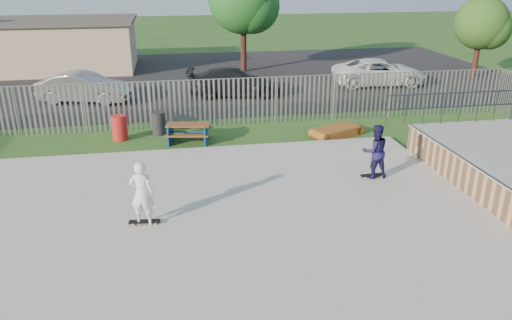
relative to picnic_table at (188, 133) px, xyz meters
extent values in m
plane|color=#29511B|center=(0.20, -7.19, -0.35)|extent=(120.00, 120.00, 0.00)
cube|color=#A5A49F|center=(0.20, -7.19, -0.28)|extent=(15.00, 12.00, 0.15)
cylinder|color=#383A3F|center=(7.72, -6.19, 0.73)|extent=(0.06, 7.00, 0.06)
cube|color=brown|center=(0.00, 0.00, 0.31)|extent=(1.73, 0.91, 0.05)
cube|color=brown|center=(-0.09, -0.54, 0.05)|extent=(1.67, 0.53, 0.05)
cube|color=brown|center=(0.09, 0.54, 0.05)|extent=(1.67, 0.53, 0.05)
cube|color=navy|center=(0.00, 0.00, -0.02)|extent=(1.66, 1.51, 0.68)
cube|color=brown|center=(5.82, -0.38, -0.17)|extent=(2.01, 1.53, 0.36)
cylinder|color=#B31E1B|center=(-2.61, 0.64, 0.13)|extent=(0.59, 0.59, 0.98)
cylinder|color=black|center=(-1.12, 1.10, 0.10)|extent=(0.55, 0.55, 0.91)
cube|color=black|center=(0.20, 11.81, -0.34)|extent=(40.00, 18.00, 0.02)
imported|color=#A5A4A9|center=(-4.74, 6.80, 0.40)|extent=(4.67, 2.59, 1.46)
imported|color=black|center=(2.69, 6.84, 0.37)|extent=(5.04, 2.57, 1.40)
imported|color=white|center=(11.10, 7.94, 0.39)|extent=(5.35, 2.74, 1.45)
cube|color=#C1B094|center=(-7.80, 15.81, 1.15)|extent=(10.00, 6.00, 3.00)
cube|color=#4C4742|center=(-7.80, 15.81, 2.75)|extent=(10.40, 6.40, 0.20)
cylinder|color=#381E16|center=(4.13, 13.13, 1.57)|extent=(0.37, 0.37, 3.85)
cylinder|color=#3D2118|center=(17.64, 9.02, 1.02)|extent=(0.33, 0.33, 2.75)
sphere|color=#2B4F1B|center=(17.64, 9.02, 2.85)|extent=(3.07, 3.07, 3.07)
cube|color=black|center=(5.52, -4.85, -0.14)|extent=(0.81, 0.23, 0.02)
cube|color=black|center=(-1.43, -6.74, -0.14)|extent=(0.81, 0.27, 0.02)
imported|color=#181544|center=(5.52, -4.85, 0.65)|extent=(0.86, 0.68, 1.71)
imported|color=white|center=(-1.43, -6.74, 0.65)|extent=(0.71, 0.55, 1.71)
camera|label=1|loc=(-0.56, -18.40, 5.98)|focal=35.00mm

